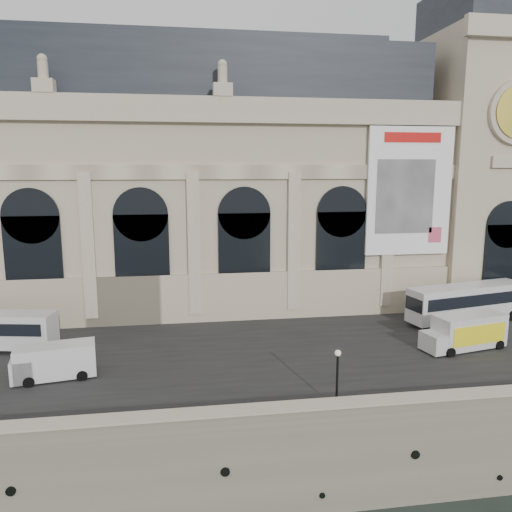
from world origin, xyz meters
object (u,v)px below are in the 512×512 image
(box_truck, at_px, (465,332))
(lamp_right, at_px, (337,380))
(van_c, at_px, (51,362))
(bus_right, at_px, (466,302))

(box_truck, xyz_separation_m, lamp_right, (-14.24, -8.89, 0.49))
(van_c, bearing_deg, lamp_right, -21.63)
(box_truck, bearing_deg, bus_right, 58.30)
(van_c, bearing_deg, box_truck, 2.06)
(box_truck, bearing_deg, van_c, -177.94)
(van_c, distance_m, box_truck, 33.63)
(van_c, xyz_separation_m, box_truck, (33.61, 1.21, 0.20))
(van_c, height_order, lamp_right, lamp_right)
(lamp_right, bearing_deg, bus_right, 40.62)
(van_c, distance_m, lamp_right, 20.85)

